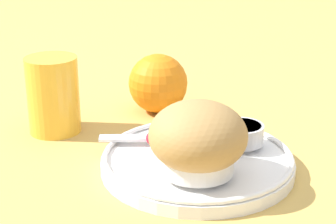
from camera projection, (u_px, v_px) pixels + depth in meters
name	position (u px, v px, depth m)	size (l,w,h in m)	color
ground_plane	(177.00, 168.00, 0.63)	(3.00, 3.00, 0.00)	tan
plate	(197.00, 161.00, 0.63)	(0.22, 0.22, 0.02)	white
muffin	(198.00, 140.00, 0.57)	(0.10, 0.10, 0.08)	silver
cream_ramekin	(241.00, 133.00, 0.65)	(0.05, 0.05, 0.02)	silver
berry_pair	(160.00, 137.00, 0.65)	(0.03, 0.02, 0.02)	#B7192D
butter_knife	(178.00, 138.00, 0.66)	(0.17, 0.11, 0.00)	silver
orange_fruit	(158.00, 83.00, 0.79)	(0.08, 0.08, 0.08)	orange
juice_glass	(53.00, 95.00, 0.72)	(0.07, 0.07, 0.10)	gold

